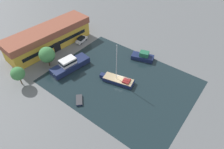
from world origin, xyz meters
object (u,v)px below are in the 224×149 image
object	(u,v)px
sailboat_moored	(118,80)
cabin_boat	(143,56)
small_dinghy	(79,100)
quay_tree_near_building	(47,55)
motor_cruiser	(70,65)
parked_car	(81,39)
warehouse_building	(49,38)
quay_tree_by_water	(18,74)

from	to	relation	value
sailboat_moored	cabin_boat	bearing A→B (deg)	-13.81
sailboat_moored	small_dinghy	distance (m)	11.75
quay_tree_near_building	motor_cruiser	world-z (taller)	quay_tree_near_building
parked_car	cabin_boat	size ratio (longest dim) A/B	0.66
parked_car	cabin_boat	world-z (taller)	cabin_boat
quay_tree_near_building	sailboat_moored	size ratio (longest dim) A/B	0.53
sailboat_moored	warehouse_building	bearing A→B (deg)	76.94
parked_car	cabin_boat	bearing A→B (deg)	4.56
warehouse_building	quay_tree_by_water	world-z (taller)	warehouse_building
warehouse_building	sailboat_moored	bearing A→B (deg)	-84.97
small_dinghy	cabin_boat	bearing A→B (deg)	35.90
parked_car	cabin_boat	xyz separation A→B (m)	(4.46, -21.66, 0.07)
small_dinghy	quay_tree_by_water	bearing A→B (deg)	151.76
quay_tree_by_water	cabin_boat	size ratio (longest dim) A/B	0.76
quay_tree_near_building	parked_car	xyz separation A→B (m)	(15.06, 1.46, -3.04)
quay_tree_by_water	cabin_boat	world-z (taller)	quay_tree_by_water
quay_tree_near_building	cabin_boat	world-z (taller)	quay_tree_near_building
quay_tree_by_water	small_dinghy	world-z (taller)	quay_tree_by_water
quay_tree_near_building	quay_tree_by_water	xyz separation A→B (m)	(-9.57, -0.22, -0.24)
parked_car	motor_cruiser	world-z (taller)	motor_cruiser
parked_car	small_dinghy	world-z (taller)	parked_car
motor_cruiser	parked_car	bearing A→B (deg)	-51.09
small_dinghy	warehouse_building	bearing A→B (deg)	109.59
sailboat_moored	motor_cruiser	bearing A→B (deg)	92.60
motor_cruiser	cabin_boat	distance (m)	22.07
warehouse_building	quay_tree_by_water	xyz separation A→B (m)	(-16.28, -7.75, 0.22)
warehouse_building	quay_tree_by_water	bearing A→B (deg)	-149.58
quay_tree_near_building	small_dinghy	world-z (taller)	quay_tree_near_building
sailboat_moored	small_dinghy	world-z (taller)	sailboat_moored
sailboat_moored	motor_cruiser	size ratio (longest dim) A/B	0.97
sailboat_moored	motor_cruiser	world-z (taller)	sailboat_moored
quay_tree_near_building	motor_cruiser	xyz separation A→B (m)	(2.74, -5.88, -2.56)
quay_tree_by_water	small_dinghy	distance (m)	17.47
quay_tree_by_water	quay_tree_near_building	bearing A→B (deg)	1.33
parked_car	cabin_boat	distance (m)	22.12
warehouse_building	motor_cruiser	xyz separation A→B (m)	(-3.96, -13.40, -2.10)
motor_cruiser	quay_tree_by_water	bearing A→B (deg)	73.49
quay_tree_near_building	sailboat_moored	xyz separation A→B (m)	(6.74, -20.05, -3.27)
small_dinghy	sailboat_moored	bearing A→B (deg)	27.29
quay_tree_near_building	cabin_boat	size ratio (longest dim) A/B	0.86
motor_cruiser	sailboat_moored	bearing A→B (deg)	-156.12
small_dinghy	quay_tree_near_building	bearing A→B (deg)	119.35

